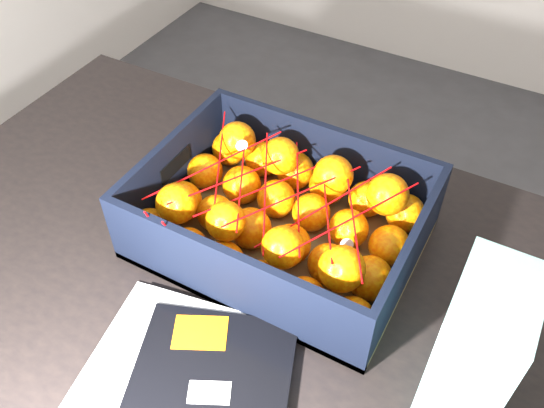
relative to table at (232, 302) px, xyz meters
The scene contains 6 objects.
table is the anchor object (origin of this frame).
magazine_stack 0.25m from the table, 75.69° to the right, with size 0.35×0.34×0.02m.
produce_crate 0.17m from the table, 62.86° to the left, with size 0.43×0.32×0.13m.
clementine_heap 0.18m from the table, 62.11° to the left, with size 0.41×0.30×0.12m.
mesh_net 0.23m from the table, 64.74° to the left, with size 0.36×0.28×0.09m.
retail_carton 0.43m from the table, ahead, with size 0.09×0.14×0.21m, color silver.
Camera 1 is at (0.06, -0.70, 1.47)m, focal length 37.95 mm.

